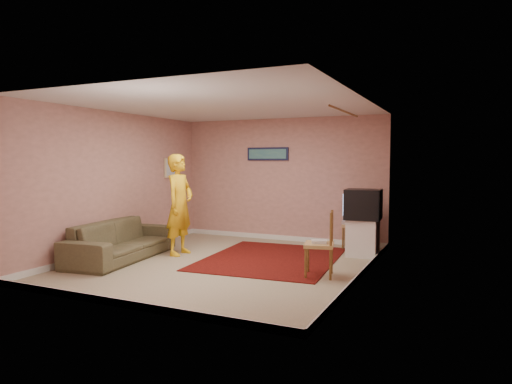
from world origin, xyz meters
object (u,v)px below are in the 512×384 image
at_px(chair_b, 319,237).
at_px(sofa, 122,240).
at_px(tv_cabinet, 363,238).
at_px(chair_a, 354,220).
at_px(person, 180,205).
at_px(crt_tv, 363,204).

distance_m(chair_b, sofa, 3.48).
relative_size(tv_cabinet, chair_a, 1.32).
relative_size(chair_a, sofa, 0.22).
height_order(chair_a, person, person).
bearing_deg(chair_b, chair_a, 167.40).
relative_size(chair_b, sofa, 0.23).
distance_m(crt_tv, sofa, 4.29).
height_order(tv_cabinet, chair_b, chair_b).
bearing_deg(tv_cabinet, sofa, -151.97).
distance_m(crt_tv, chair_a, 0.80).
height_order(sofa, person, person).
xyz_separation_m(tv_cabinet, person, (-3.06, -1.24, 0.58)).
bearing_deg(tv_cabinet, crt_tv, -176.57).
height_order(chair_b, person, person).
xyz_separation_m(tv_cabinet, chair_b, (-0.30, -1.69, 0.26)).
relative_size(chair_a, person, 0.28).
xyz_separation_m(crt_tv, sofa, (-3.74, -2.00, -0.60)).
height_order(crt_tv, chair_a, crt_tv).
bearing_deg(chair_b, crt_tv, 157.27).
bearing_deg(chair_a, crt_tv, -71.10).
height_order(tv_cabinet, person, person).
bearing_deg(crt_tv, chair_b, -103.13).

